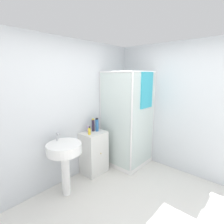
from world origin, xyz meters
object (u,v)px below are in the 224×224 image
(sink, at_px, (64,154))
(lotion_bottle_white, at_px, (88,129))
(shampoo_bottle_blue, at_px, (97,125))
(soap_dispenser, at_px, (89,131))
(shampoo_bottle_tall_black, at_px, (93,125))

(sink, bearing_deg, lotion_bottle_white, 19.52)
(sink, bearing_deg, shampoo_bottle_blue, 10.34)
(soap_dispenser, xyz_separation_m, shampoo_bottle_tall_black, (0.18, 0.10, 0.06))
(soap_dispenser, distance_m, shampoo_bottle_blue, 0.24)
(soap_dispenser, distance_m, shampoo_bottle_tall_black, 0.22)
(shampoo_bottle_blue, xyz_separation_m, lotion_bottle_white, (-0.14, 0.09, -0.06))
(shampoo_bottle_blue, bearing_deg, soap_dispenser, -169.73)
(sink, xyz_separation_m, shampoo_bottle_tall_black, (0.80, 0.21, 0.25))
(shampoo_bottle_blue, bearing_deg, lotion_bottle_white, 147.09)
(sink, xyz_separation_m, soap_dispenser, (0.61, 0.11, 0.19))
(shampoo_bottle_tall_black, xyz_separation_m, shampoo_bottle_blue, (0.05, -0.05, 0.00))
(soap_dispenser, xyz_separation_m, lotion_bottle_white, (0.09, 0.14, -0.00))
(sink, distance_m, lotion_bottle_white, 0.77)
(sink, height_order, shampoo_bottle_tall_black, shampoo_bottle_tall_black)
(sink, distance_m, shampoo_bottle_tall_black, 0.86)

